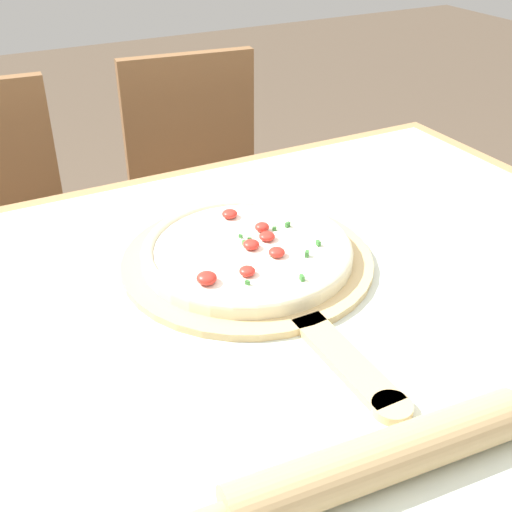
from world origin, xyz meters
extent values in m
cube|color=#A87F51|center=(0.00, 0.00, 0.75)|extent=(1.41, 1.05, 0.03)
cylinder|color=#A87F51|center=(0.65, 0.47, 0.37)|extent=(0.06, 0.06, 0.74)
cube|color=silver|center=(0.00, 0.00, 0.77)|extent=(1.33, 0.97, 0.00)
cylinder|color=tan|center=(0.01, 0.11, 0.78)|extent=(0.40, 0.40, 0.01)
cube|color=tan|center=(0.01, -0.16, 0.78)|extent=(0.04, 0.20, 0.01)
cylinder|color=tan|center=(0.01, -0.26, 0.78)|extent=(0.05, 0.05, 0.01)
cylinder|color=beige|center=(0.01, 0.11, 0.79)|extent=(0.34, 0.34, 0.02)
torus|color=beige|center=(0.01, 0.11, 0.80)|extent=(0.34, 0.34, 0.02)
cylinder|color=white|center=(0.01, 0.11, 0.80)|extent=(0.30, 0.30, 0.00)
ellipsoid|color=red|center=(0.02, 0.11, 0.81)|extent=(0.03, 0.03, 0.01)
ellipsoid|color=red|center=(-0.09, 0.05, 0.81)|extent=(0.03, 0.03, 0.02)
ellipsoid|color=red|center=(-0.02, 0.04, 0.81)|extent=(0.02, 0.02, 0.01)
ellipsoid|color=red|center=(0.05, 0.12, 0.81)|extent=(0.03, 0.03, 0.01)
ellipsoid|color=red|center=(0.03, 0.22, 0.81)|extent=(0.03, 0.03, 0.01)
ellipsoid|color=red|center=(0.06, 0.15, 0.81)|extent=(0.02, 0.02, 0.01)
ellipsoid|color=red|center=(0.04, 0.07, 0.81)|extent=(0.03, 0.03, 0.01)
cube|color=#387533|center=(0.10, 0.14, 0.81)|extent=(0.01, 0.01, 0.01)
cube|color=#387533|center=(0.02, 0.13, 0.81)|extent=(0.01, 0.01, 0.01)
cube|color=#387533|center=(0.01, 0.12, 0.81)|extent=(0.01, 0.01, 0.01)
cube|color=#387533|center=(0.04, 0.07, 0.81)|extent=(0.01, 0.01, 0.01)
cube|color=#387533|center=(0.08, 0.05, 0.81)|extent=(0.01, 0.01, 0.01)
cube|color=#387533|center=(-0.04, 0.02, 0.81)|extent=(0.01, 0.01, 0.01)
cube|color=#387533|center=(0.02, 0.14, 0.81)|extent=(0.01, 0.01, 0.01)
cube|color=#387533|center=(0.04, -0.01, 0.81)|extent=(0.01, 0.01, 0.01)
cube|color=#387533|center=(0.12, 0.07, 0.81)|extent=(0.01, 0.01, 0.01)
cube|color=#387533|center=(0.08, 0.14, 0.81)|extent=(0.01, 0.01, 0.01)
cylinder|color=tan|center=(-0.06, -0.33, 0.80)|extent=(0.35, 0.08, 0.06)
cube|color=brown|center=(-0.32, 0.79, 0.44)|extent=(0.43, 0.43, 0.02)
cylinder|color=brown|center=(-0.17, 0.62, 0.21)|extent=(0.04, 0.04, 0.43)
cylinder|color=brown|center=(-0.15, 0.94, 0.21)|extent=(0.04, 0.04, 0.43)
cube|color=brown|center=(0.25, 0.79, 0.44)|extent=(0.44, 0.44, 0.02)
cube|color=brown|center=(0.27, 0.97, 0.67)|extent=(0.38, 0.08, 0.44)
cylinder|color=brown|center=(0.07, 0.65, 0.21)|extent=(0.04, 0.04, 0.43)
cylinder|color=brown|center=(0.39, 0.62, 0.21)|extent=(0.04, 0.04, 0.43)
cylinder|color=brown|center=(0.11, 0.97, 0.21)|extent=(0.04, 0.04, 0.43)
cylinder|color=brown|center=(0.42, 0.93, 0.21)|extent=(0.04, 0.04, 0.43)
camera|label=1|loc=(-0.38, -0.67, 1.32)|focal=45.00mm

